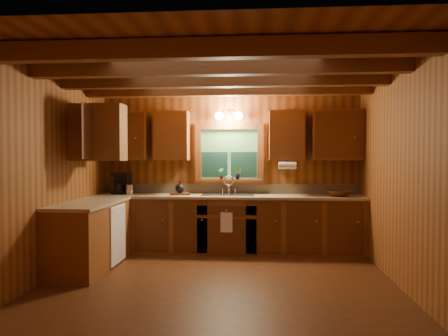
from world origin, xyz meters
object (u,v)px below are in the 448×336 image
(coffee_maker, at_px, (120,183))
(sink, at_px, (228,198))
(wicker_basket, at_px, (339,194))
(cutting_board, at_px, (180,194))

(coffee_maker, bearing_deg, sink, -1.88)
(coffee_maker, bearing_deg, wicker_basket, -2.04)
(cutting_board, distance_m, wicker_basket, 2.47)
(sink, relative_size, coffee_maker, 2.38)
(sink, height_order, coffee_maker, coffee_maker)
(coffee_maker, relative_size, cutting_board, 1.16)
(coffee_maker, distance_m, cutting_board, 1.02)
(sink, bearing_deg, wicker_basket, -2.90)
(sink, distance_m, wicker_basket, 1.71)
(cutting_board, xyz_separation_m, wicker_basket, (2.47, -0.08, 0.03))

